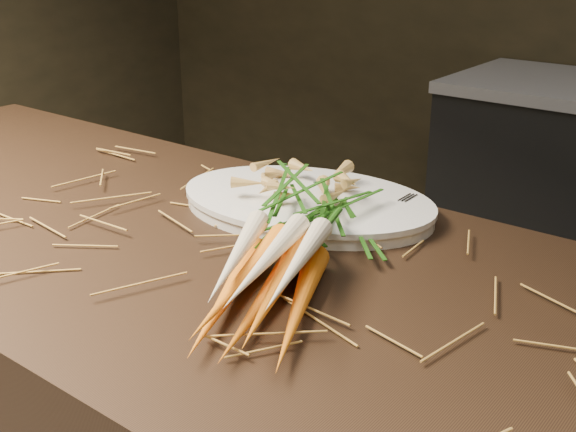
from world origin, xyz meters
TOP-DOWN VIEW (x-y plane):
  - straw_bedding at (0.00, 0.30)m, footprint 1.40×0.60m
  - root_veg_bunch at (-0.02, 0.33)m, footprint 0.34×0.53m
  - serving_platter at (-0.12, 0.50)m, footprint 0.47×0.36m
  - roasted_veg_heap at (-0.12, 0.50)m, footprint 0.23×0.19m
  - serving_fork at (0.03, 0.51)m, footprint 0.02×0.16m

SIDE VIEW (x-z plane):
  - straw_bedding at x=0.00m, z-range 0.90..0.92m
  - serving_platter at x=-0.12m, z-range 0.90..0.92m
  - serving_fork at x=0.03m, z-range 0.92..0.93m
  - roasted_veg_heap at x=-0.12m, z-range 0.92..0.97m
  - root_veg_bunch at x=-0.02m, z-range 0.90..0.99m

